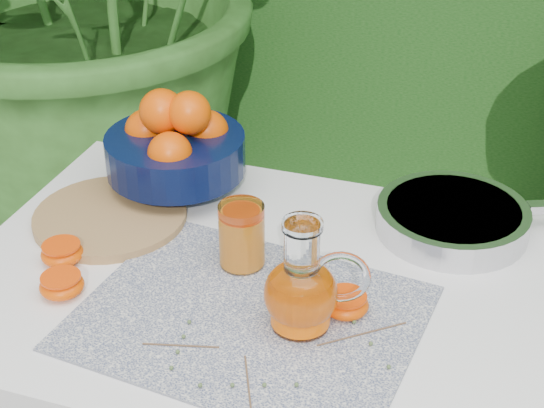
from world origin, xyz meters
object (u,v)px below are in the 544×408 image
(fruit_bowl, at_px, (176,145))
(saute_pan, at_px, (455,218))
(white_table, at_px, (268,319))
(cutting_board, at_px, (110,217))
(juice_pitcher, at_px, (302,291))

(fruit_bowl, height_order, saute_pan, fruit_bowl)
(fruit_bowl, bearing_deg, white_table, -40.94)
(fruit_bowl, bearing_deg, cutting_board, -115.00)
(cutting_board, relative_size, saute_pan, 0.57)
(cutting_board, bearing_deg, white_table, -13.33)
(cutting_board, distance_m, juice_pitcher, 0.45)
(cutting_board, xyz_separation_m, saute_pan, (0.58, 0.16, 0.02))
(cutting_board, height_order, juice_pitcher, juice_pitcher)
(white_table, xyz_separation_m, fruit_bowl, (-0.25, 0.22, 0.18))
(white_table, distance_m, juice_pitcher, 0.19)
(cutting_board, relative_size, juice_pitcher, 1.51)
(juice_pitcher, height_order, saute_pan, juice_pitcher)
(fruit_bowl, xyz_separation_m, saute_pan, (0.52, 0.02, -0.07))
(white_table, relative_size, juice_pitcher, 5.57)
(white_table, bearing_deg, juice_pitcher, -48.18)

